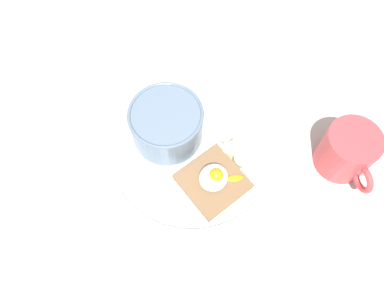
% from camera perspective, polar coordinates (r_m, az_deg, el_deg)
% --- Properties ---
extents(ground_plane, '(1.20, 1.20, 0.02)m').
position_cam_1_polar(ground_plane, '(0.67, 0.00, -1.51)').
color(ground_plane, beige).
rests_on(ground_plane, ground).
extents(plate, '(0.30, 0.30, 0.02)m').
position_cam_1_polar(plate, '(0.65, 0.00, -0.85)').
color(plate, white).
rests_on(plate, ground_plane).
extents(oatmeal_bowl, '(0.13, 0.13, 0.07)m').
position_cam_1_polar(oatmeal_bowl, '(0.64, -3.87, 2.97)').
color(oatmeal_bowl, slate).
rests_on(oatmeal_bowl, plate).
extents(toast_slice, '(0.11, 0.11, 0.01)m').
position_cam_1_polar(toast_slice, '(0.62, 3.19, -5.75)').
color(toast_slice, '#826141').
rests_on(toast_slice, plate).
extents(poached_egg, '(0.07, 0.06, 0.03)m').
position_cam_1_polar(poached_egg, '(0.60, 3.41, -5.06)').
color(poached_egg, white).
rests_on(poached_egg, toast_slice).
extents(banana_slice_front, '(0.04, 0.04, 0.02)m').
position_cam_1_polar(banana_slice_front, '(0.65, 5.68, -0.84)').
color(banana_slice_front, beige).
rests_on(banana_slice_front, plate).
extents(banana_slice_left, '(0.05, 0.05, 0.02)m').
position_cam_1_polar(banana_slice_left, '(0.66, 7.68, 0.17)').
color(banana_slice_left, '#F8F0C0').
rests_on(banana_slice_left, plate).
extents(banana_slice_back, '(0.03, 0.03, 0.01)m').
position_cam_1_polar(banana_slice_back, '(0.66, 5.02, 1.25)').
color(banana_slice_back, beige).
rests_on(banana_slice_back, plate).
extents(banana_slice_right, '(0.03, 0.03, 0.02)m').
position_cam_1_polar(banana_slice_right, '(0.64, 7.66, -2.25)').
color(banana_slice_right, beige).
rests_on(banana_slice_right, plate).
extents(coffee_mug, '(0.09, 0.11, 0.09)m').
position_cam_1_polar(coffee_mug, '(0.66, 22.59, -0.98)').
color(coffee_mug, '#DD4347').
rests_on(coffee_mug, ground_plane).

